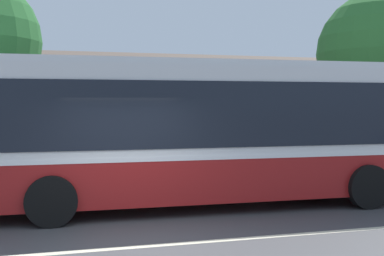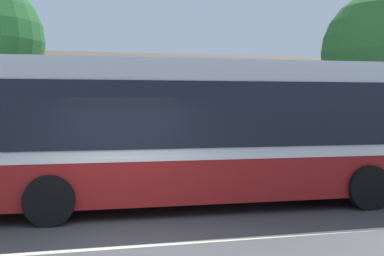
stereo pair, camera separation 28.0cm
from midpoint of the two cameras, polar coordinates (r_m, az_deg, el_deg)
name	(u,v)px [view 2 (the right image)]	position (r m, az deg, el deg)	size (l,w,h in m)	color
ground_plane	(132,247)	(8.27, -6.15, -13.82)	(300.00, 300.00, 0.00)	#424244
sidewalk_far	(108,183)	(14.08, -9.39, -6.51)	(60.00, 3.00, 0.15)	gray
lane_divider_stripe	(132,247)	(8.27, -6.15, -13.80)	(60.00, 0.16, 0.01)	beige
community_building	(148,117)	(21.65, -4.87, 1.25)	(22.88, 8.39, 5.63)	gray
transit_bus	(198,129)	(11.16, 1.46, -0.16)	(11.92, 2.98, 3.31)	maroon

